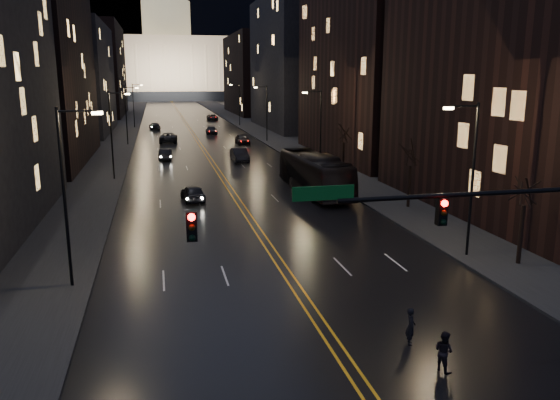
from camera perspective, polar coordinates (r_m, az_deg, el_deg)
ground at (r=21.32m, az=6.91°, el=-16.50°), size 900.00×900.00×0.00m
road at (r=147.97m, az=-10.24°, el=8.54°), size 20.00×320.00×0.02m
sidewalk_left at (r=148.02m, az=-15.71°, el=8.30°), size 8.00×320.00×0.16m
sidewalk_right at (r=149.23m, az=-4.80°, el=8.76°), size 8.00×320.00×0.16m
center_line at (r=147.97m, az=-10.24°, el=8.55°), size 0.62×320.00×0.01m
building_left_mid at (r=73.02m, az=-24.97°, el=14.45°), size 12.00×30.00×28.00m
building_left_far at (r=110.43m, az=-20.68°, el=11.76°), size 12.00×34.00×20.00m
building_left_dist at (r=158.15m, az=-18.40°, el=12.72°), size 12.00×40.00×24.00m
building_right_near at (r=46.47m, az=24.29°, el=13.66°), size 12.00×26.00×24.00m
building_right_tall at (r=73.34m, az=9.99°, el=19.33°), size 12.00×30.00×38.00m
building_right_mid at (r=112.88m, az=1.47°, el=14.09°), size 12.00×34.00×26.00m
building_right_dist at (r=159.84m, az=-2.84°, el=12.97°), size 12.00×40.00×22.00m
capitol at (r=267.63m, az=-11.61°, el=13.96°), size 90.00×50.00×58.50m
traffic_signal at (r=22.03m, az=21.94°, el=-2.06°), size 17.29×0.45×7.00m
streetlamp_right_near at (r=32.87m, az=19.25°, el=2.76°), size 2.13×0.25×9.00m
streetlamp_left_near at (r=28.31m, az=-21.29°, el=1.09°), size 2.13×0.25×9.00m
streetlamp_right_mid at (r=60.23m, az=4.08°, el=7.68°), size 2.13×0.25×9.00m
streetlamp_left_mid at (r=57.88m, az=-17.06°, el=6.95°), size 2.13×0.25×9.00m
streetlamp_right_far at (r=89.31m, az=-1.51°, el=9.36°), size 2.13×0.25×9.00m
streetlamp_left_far at (r=87.74m, az=-15.67°, el=8.83°), size 2.13×0.25×9.00m
streetlamp_right_dist at (r=118.85m, az=-4.36°, el=10.17°), size 2.13×0.25×9.00m
streetlamp_left_dist at (r=117.67m, az=-14.99°, el=9.76°), size 2.13×0.25×9.00m
tree_right_near at (r=32.57m, az=24.29°, el=1.26°), size 2.40×2.40×6.65m
tree_right_mid at (r=44.38m, az=13.50°, el=4.82°), size 2.40×2.40×6.65m
tree_right_far at (r=59.07m, az=6.68°, el=6.98°), size 2.40×2.40×6.65m
bus at (r=49.60m, az=3.63°, el=2.78°), size 3.68×13.12×3.62m
oncoming_car_a at (r=47.00m, az=-9.09°, el=0.72°), size 2.12×4.34×1.43m
oncoming_car_b at (r=71.32m, az=-11.89°, el=4.69°), size 1.79×4.40×1.42m
oncoming_car_c at (r=90.27m, az=-11.59°, el=6.41°), size 3.08×5.99×1.61m
oncoming_car_d at (r=113.65m, az=-12.95°, el=7.55°), size 2.41×4.91×1.37m
receding_car_a at (r=68.47m, az=-4.24°, el=4.71°), size 1.79×5.08×1.67m
receding_car_b at (r=86.15m, az=-3.94°, el=6.34°), size 2.00×4.74×1.60m
receding_car_c at (r=102.07m, az=-7.17°, el=7.23°), size 2.22×5.01×1.43m
receding_car_d at (r=135.60m, az=-7.08°, el=8.58°), size 2.46×5.27×1.46m
pedestrian_a at (r=22.68m, az=13.49°, el=-12.71°), size 0.53×0.65×1.54m
pedestrian_b at (r=21.16m, az=16.75°, el=-14.87°), size 0.66×0.84×1.53m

